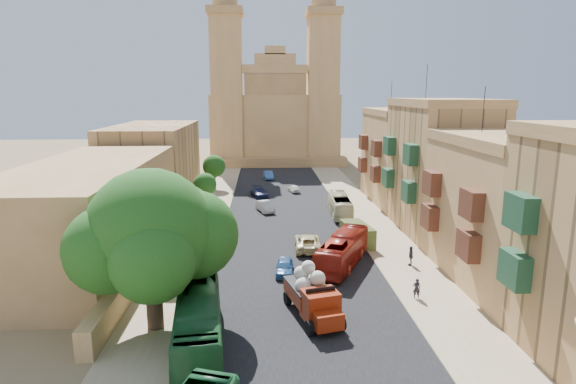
{
  "coord_description": "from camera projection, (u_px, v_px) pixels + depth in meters",
  "views": [
    {
      "loc": [
        -2.73,
        -24.21,
        14.43
      ],
      "look_at": [
        0.0,
        26.0,
        4.0
      ],
      "focal_mm": 30.0,
      "sensor_mm": 36.0,
      "label": 1
    }
  ],
  "objects": [
    {
      "name": "west_wall",
      "position": [
        160.0,
        238.0,
        45.46
      ],
      "size": [
        1.0,
        40.0,
        1.8
      ],
      "primitive_type": "cube",
      "color": "#B0844F",
      "rests_on": "ground"
    },
    {
      "name": "olive_pickup",
      "position": [
        357.0,
        235.0,
        46.45
      ],
      "size": [
        2.79,
        5.0,
        1.95
      ],
      "color": "#45531F",
      "rests_on": "ground"
    },
    {
      "name": "bus_green_north",
      "position": [
        198.0,
        321.0,
        27.71
      ],
      "size": [
        3.68,
        10.99,
        3.0
      ],
      "primitive_type": "imported",
      "rotation": [
        0.0,
        0.0,
        0.11
      ],
      "color": "#205D2C",
      "rests_on": "ground"
    },
    {
      "name": "street_tree_a",
      "position": [
        169.0,
        244.0,
        37.36
      ],
      "size": [
        2.83,
        2.83,
        4.36
      ],
      "color": "#3D2B1E",
      "rests_on": "ground"
    },
    {
      "name": "bus_red_east",
      "position": [
        343.0,
        250.0,
        40.61
      ],
      "size": [
        6.08,
        9.7,
        2.69
      ],
      "primitive_type": "imported",
      "rotation": [
        0.0,
        0.0,
        2.71
      ],
      "color": "maroon",
      "rests_on": "ground"
    },
    {
      "name": "car_white_b",
      "position": [
        294.0,
        189.0,
        70.85
      ],
      "size": [
        1.96,
        3.35,
        1.07
      ],
      "primitive_type": "imported",
      "rotation": [
        0.0,
        0.0,
        3.38
      ],
      "color": "white",
      "rests_on": "ground"
    },
    {
      "name": "west_building_mid",
      "position": [
        154.0,
        161.0,
        67.8
      ],
      "size": [
        10.0,
        22.0,
        10.0
      ],
      "primitive_type": "cube",
      "color": "tan",
      "rests_on": "ground"
    },
    {
      "name": "pedestrian_c",
      "position": [
        411.0,
        256.0,
        40.74
      ],
      "size": [
        0.64,
        1.07,
        1.7
      ],
      "primitive_type": "imported",
      "rotation": [
        0.0,
        0.0,
        4.47
      ],
      "color": "#393A40",
      "rests_on": "ground"
    },
    {
      "name": "car_white_a",
      "position": [
        265.0,
        206.0,
        59.2
      ],
      "size": [
        2.62,
        4.3,
        1.34
      ],
      "primitive_type": "imported",
      "rotation": [
        0.0,
        0.0,
        0.32
      ],
      "color": "beige",
      "rests_on": "ground"
    },
    {
      "name": "ficus_tree",
      "position": [
        152.0,
        236.0,
        28.96
      ],
      "size": [
        10.08,
        9.27,
        10.08
      ],
      "color": "#3D2B1E",
      "rests_on": "ground"
    },
    {
      "name": "street_tree_b",
      "position": [
        191.0,
        203.0,
        48.99
      ],
      "size": [
        3.33,
        3.33,
        5.11
      ],
      "color": "#3D2B1E",
      "rests_on": "ground"
    },
    {
      "name": "red_truck",
      "position": [
        313.0,
        294.0,
        31.26
      ],
      "size": [
        3.68,
        6.39,
        3.54
      ],
      "color": "maroon",
      "rests_on": "ground"
    },
    {
      "name": "townhouse_b",
      "position": [
        504.0,
        208.0,
        37.2
      ],
      "size": [
        9.0,
        14.0,
        14.9
      ],
      "color": "#B0844F",
      "rests_on": "ground"
    },
    {
      "name": "sidewalk_east",
      "position": [
        367.0,
        217.0,
        56.58
      ],
      "size": [
        5.0,
        140.0,
        0.01
      ],
      "primitive_type": "cube",
      "color": "tan",
      "rests_on": "ground"
    },
    {
      "name": "townhouse_c",
      "position": [
        440.0,
        165.0,
        50.64
      ],
      "size": [
        9.0,
        14.0,
        17.4
      ],
      "color": "tan",
      "rests_on": "ground"
    },
    {
      "name": "bus_cream_east",
      "position": [
        340.0,
        205.0,
        57.39
      ],
      "size": [
        2.44,
        8.91,
        2.46
      ],
      "primitive_type": "imported",
      "rotation": [
        0.0,
        0.0,
        3.1
      ],
      "color": "beige",
      "rests_on": "ground"
    },
    {
      "name": "car_dkblue",
      "position": [
        259.0,
        192.0,
        67.73
      ],
      "size": [
        2.86,
        4.79,
        1.3
      ],
      "primitive_type": "imported",
      "rotation": [
        0.0,
        0.0,
        0.25
      ],
      "color": "#172148",
      "rests_on": "ground"
    },
    {
      "name": "pedestrian_a",
      "position": [
        417.0,
        288.0,
        34.23
      ],
      "size": [
        0.57,
        0.4,
        1.48
      ],
      "primitive_type": "imported",
      "rotation": [
        0.0,
        0.0,
        3.05
      ],
      "color": "black",
      "rests_on": "ground"
    },
    {
      "name": "kerb_east",
      "position": [
        346.0,
        217.0,
        56.44
      ],
      "size": [
        0.25,
        140.0,
        0.12
      ],
      "primitive_type": "cube",
      "color": "tan",
      "rests_on": "ground"
    },
    {
      "name": "west_building_low",
      "position": [
        90.0,
        210.0,
        42.54
      ],
      "size": [
        10.0,
        28.0,
        8.4
      ],
      "primitive_type": "cube",
      "color": "#9C7344",
      "rests_on": "ground"
    },
    {
      "name": "street_tree_d",
      "position": [
        214.0,
        166.0,
        72.44
      ],
      "size": [
        3.41,
        3.41,
        5.24
      ],
      "color": "#3D2B1E",
      "rests_on": "ground"
    },
    {
      "name": "street_tree_c",
      "position": [
        205.0,
        185.0,
        60.81
      ],
      "size": [
        2.92,
        2.92,
        4.49
      ],
      "color": "#3D2B1E",
      "rests_on": "ground"
    },
    {
      "name": "sidewalk_west",
      "position": [
        204.0,
        220.0,
        55.57
      ],
      "size": [
        5.0,
        140.0,
        0.01
      ],
      "primitive_type": "cube",
      "color": "tan",
      "rests_on": "ground"
    },
    {
      "name": "car_cream",
      "position": [
        308.0,
        242.0,
        44.91
      ],
      "size": [
        2.57,
        5.21,
        1.42
      ],
      "primitive_type": "imported",
      "rotation": [
        0.0,
        0.0,
        3.1
      ],
      "color": "beige",
      "rests_on": "ground"
    },
    {
      "name": "ground",
      "position": [
        313.0,
        357.0,
        26.75
      ],
      "size": [
        260.0,
        260.0,
        0.0
      ],
      "primitive_type": "plane",
      "color": "#776344"
    },
    {
      "name": "townhouse_d",
      "position": [
        401.0,
        155.0,
        64.48
      ],
      "size": [
        9.0,
        14.0,
        15.9
      ],
      "color": "#B0844F",
      "rests_on": "ground"
    },
    {
      "name": "church",
      "position": [
        275.0,
        116.0,
        101.68
      ],
      "size": [
        28.0,
        22.5,
        36.3
      ],
      "color": "#B0844F",
      "rests_on": "ground"
    },
    {
      "name": "car_blue_b",
      "position": [
        268.0,
        175.0,
        81.59
      ],
      "size": [
        1.84,
        4.18,
        1.34
      ],
      "primitive_type": "imported",
      "rotation": [
        0.0,
        0.0,
        0.11
      ],
      "color": "#3E6CAF",
      "rests_on": "ground"
    },
    {
      "name": "car_blue_a",
      "position": [
        285.0,
        267.0,
        38.88
      ],
      "size": [
        1.69,
        3.61,
        1.2
      ],
      "primitive_type": "imported",
      "rotation": [
        0.0,
        0.0,
        -0.08
      ],
      "color": "#2E5E99",
      "rests_on": "ground"
    },
    {
      "name": "road_surface",
      "position": [
        286.0,
        219.0,
        56.08
      ],
      "size": [
        14.0,
        140.0,
        0.01
      ],
      "primitive_type": "cube",
      "color": "black",
      "rests_on": "ground"
    },
    {
      "name": "kerb_west",
      "position": [
        226.0,
        219.0,
        55.7
      ],
      "size": [
        0.25,
        140.0,
        0.12
      ],
      "primitive_type": "cube",
      "color": "tan",
      "rests_on": "ground"
    }
  ]
}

